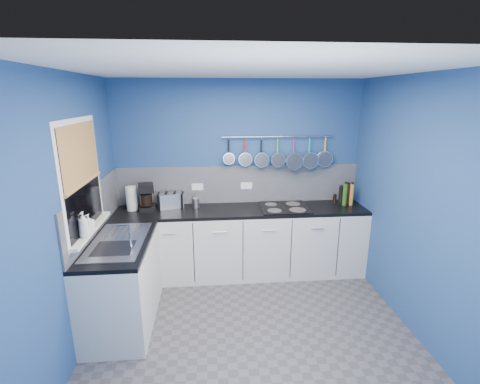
{
  "coord_description": "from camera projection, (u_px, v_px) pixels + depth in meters",
  "views": [
    {
      "loc": [
        -0.38,
        -2.95,
        2.3
      ],
      "look_at": [
        -0.05,
        0.75,
        1.25
      ],
      "focal_mm": 25.84,
      "sensor_mm": 36.0,
      "label": 1
    }
  ],
  "objects": [
    {
      "name": "cabinet_run_left",
      "position": [
        123.0,
        283.0,
        3.55
      ],
      "size": [
        0.6,
        1.2,
        0.86
      ],
      "primitive_type": "cube",
      "color": "silver",
      "rests_on": "ground"
    },
    {
      "name": "wall_right",
      "position": [
        420.0,
        209.0,
        3.29
      ],
      "size": [
        0.02,
        3.0,
        2.5
      ],
      "primitive_type": "cube",
      "color": "navy",
      "rests_on": "ground"
    },
    {
      "name": "condiment_3",
      "position": [
        352.0,
        195.0,
        4.51
      ],
      "size": [
        0.05,
        0.05,
        0.29
      ],
      "primitive_type": "cylinder",
      "color": "olive",
      "rests_on": "worktop_back"
    },
    {
      "name": "pan_5",
      "position": [
        309.0,
        152.0,
        4.52
      ],
      "size": [
        0.22,
        0.11,
        0.41
      ],
      "primitive_type": null,
      "color": "silver",
      "rests_on": "pot_rail"
    },
    {
      "name": "bamboo_blind",
      "position": [
        80.0,
        154.0,
        3.16
      ],
      "size": [
        0.01,
        0.9,
        0.55
      ],
      "primitive_type": "cube",
      "color": "#B26E3D",
      "rests_on": "wall_left"
    },
    {
      "name": "pan_1",
      "position": [
        245.0,
        152.0,
        4.44
      ],
      "size": [
        0.18,
        0.07,
        0.37
      ],
      "primitive_type": null,
      "color": "silver",
      "rests_on": "pot_rail"
    },
    {
      "name": "pan_4",
      "position": [
        293.0,
        153.0,
        4.5
      ],
      "size": [
        0.23,
        0.12,
        0.42
      ],
      "primitive_type": null,
      "color": "silver",
      "rests_on": "pot_rail"
    },
    {
      "name": "socket_right",
      "position": [
        246.0,
        186.0,
        4.6
      ],
      "size": [
        0.15,
        0.01,
        0.09
      ],
      "primitive_type": "cube",
      "color": "white",
      "rests_on": "backsplash_back"
    },
    {
      "name": "condiment_4",
      "position": [
        345.0,
        194.0,
        4.5
      ],
      "size": [
        0.06,
        0.06,
        0.29
      ],
      "primitive_type": "cylinder",
      "color": "#265919",
      "rests_on": "worktop_back"
    },
    {
      "name": "ceiling",
      "position": [
        254.0,
        68.0,
        2.81
      ],
      "size": [
        3.2,
        3.0,
        0.02
      ],
      "primitive_type": "cube",
      "color": "white",
      "rests_on": "ground"
    },
    {
      "name": "window_glass",
      "position": [
        82.0,
        178.0,
        3.22
      ],
      "size": [
        0.01,
        0.9,
        1.0
      ],
      "primitive_type": "cube",
      "color": "black",
      "rests_on": "wall_left"
    },
    {
      "name": "wall_front",
      "position": [
        291.0,
        315.0,
        1.7
      ],
      "size": [
        3.2,
        0.02,
        2.5
      ],
      "primitive_type": "cube",
      "color": "navy",
      "rests_on": "ground"
    },
    {
      "name": "pan_3",
      "position": [
        277.0,
        152.0,
        4.48
      ],
      "size": [
        0.2,
        0.11,
        0.39
      ],
      "primitive_type": null,
      "color": "silver",
      "rests_on": "pot_rail"
    },
    {
      "name": "sink_unit",
      "position": [
        119.0,
        241.0,
        3.42
      ],
      "size": [
        0.5,
        0.95,
        0.01
      ],
      "primitive_type": "cube",
      "color": "silver",
      "rests_on": "worktop_left"
    },
    {
      "name": "worktop_left",
      "position": [
        119.0,
        243.0,
        3.43
      ],
      "size": [
        0.6,
        1.2,
        0.04
      ],
      "primitive_type": "cube",
      "color": "black",
      "rests_on": "cabinet_run_left"
    },
    {
      "name": "wall_back",
      "position": [
        239.0,
        177.0,
        4.6
      ],
      "size": [
        3.2,
        0.02,
        2.5
      ],
      "primitive_type": "cube",
      "color": "navy",
      "rests_on": "ground"
    },
    {
      "name": "coffee_maker",
      "position": [
        146.0,
        197.0,
        4.29
      ],
      "size": [
        0.23,
        0.25,
        0.34
      ],
      "primitive_type": null,
      "rotation": [
        0.0,
        0.0,
        0.21
      ],
      "color": "black",
      "rests_on": "worktop_back"
    },
    {
      "name": "backsplash_left",
      "position": [
        95.0,
        209.0,
        3.62
      ],
      "size": [
        0.02,
        1.8,
        0.5
      ],
      "primitive_type": "cube",
      "color": "#9094A0",
      "rests_on": "wall_left"
    },
    {
      "name": "mixer_tap",
      "position": [
        130.0,
        236.0,
        3.23
      ],
      "size": [
        0.12,
        0.08,
        0.26
      ],
      "primitive_type": null,
      "color": "silver",
      "rests_on": "worktop_left"
    },
    {
      "name": "soap_bottle_a",
      "position": [
        83.0,
        225.0,
        3.11
      ],
      "size": [
        0.09,
        0.09,
        0.24
      ],
      "primitive_type": "imported",
      "rotation": [
        0.0,
        0.0,
        0.0
      ],
      "color": "white",
      "rests_on": "window_sill"
    },
    {
      "name": "condiment_1",
      "position": [
        341.0,
        195.0,
        4.58
      ],
      "size": [
        0.06,
        0.06,
        0.23
      ],
      "primitive_type": "cylinder",
      "color": "black",
      "rests_on": "worktop_back"
    },
    {
      "name": "pot_rail",
      "position": [
        278.0,
        137.0,
        4.44
      ],
      "size": [
        1.45,
        0.02,
        0.02
      ],
      "primitive_type": "cylinder",
      "rotation": [
        0.0,
        1.57,
        0.0
      ],
      "color": "silver",
      "rests_on": "wall_back"
    },
    {
      "name": "backsplash_back",
      "position": [
        239.0,
        184.0,
        4.6
      ],
      "size": [
        3.2,
        0.02,
        0.5
      ],
      "primitive_type": "cube",
      "color": "#9094A0",
      "rests_on": "wall_back"
    },
    {
      "name": "condiment_2",
      "position": [
        335.0,
        199.0,
        4.62
      ],
      "size": [
        0.05,
        0.05,
        0.1
      ],
      "primitive_type": "cylinder",
      "color": "black",
      "rests_on": "worktop_back"
    },
    {
      "name": "condiment_0",
      "position": [
        348.0,
        194.0,
        4.58
      ],
      "size": [
        0.05,
        0.05,
        0.27
      ],
      "primitive_type": "cylinder",
      "color": "#4C190C",
      "rests_on": "worktop_back"
    },
    {
      "name": "paper_towel",
      "position": [
        132.0,
        198.0,
        4.31
      ],
      "size": [
        0.15,
        0.15,
        0.3
      ],
      "primitive_type": "cylinder",
      "rotation": [
        0.0,
        0.0,
        -0.15
      ],
      "color": "white",
      "rests_on": "worktop_back"
    },
    {
      "name": "canister",
      "position": [
        196.0,
        203.0,
        4.43
      ],
      "size": [
        0.09,
        0.09,
        0.13
      ],
      "primitive_type": "cylinder",
      "rotation": [
        0.0,
        0.0,
        0.03
      ],
      "color": "silver",
      "rests_on": "worktop_back"
    },
    {
      "name": "hob",
      "position": [
        284.0,
        207.0,
        4.43
      ],
      "size": [
        0.61,
        0.54,
        0.01
      ],
      "primitive_type": "cube",
      "color": "black",
      "rests_on": "worktop_back"
    },
    {
      "name": "socket_left",
      "position": [
        197.0,
        187.0,
        4.55
      ],
      "size": [
        0.15,
        0.01,
        0.09
      ],
      "primitive_type": "cube",
      "color": "white",
      "rests_on": "backsplash_back"
    },
    {
      "name": "wall_left",
      "position": [
        70.0,
        219.0,
        3.01
      ],
      "size": [
        0.02,
        3.0,
        2.5
      ],
      "primitive_type": "cube",
      "color": "navy",
      "rests_on": "ground"
    },
    {
      "name": "worktop_back",
      "position": [
        241.0,
        210.0,
        4.4
      ],
      "size": [
        3.2,
        0.6,
        0.04
      ],
      "primitive_type": "cube",
      "color": "black",
      "rests_on": "cabinet_run_back"
    },
    {
      "name": "window_frame",
      "position": [
        82.0,
        178.0,
        3.22
      ],
      "size": [
        0.01,
        1.0,
        1.1
      ],
      "primitive_type": "cube",
      "color": "white",
      "rests_on": "wall_left"
    },
    {
      "name": "window_sill",
      "position": [
        91.0,
        229.0,
        3.36
      ],
      "size": [
        0.1,
        0.98,
        0.03
      ],
      "primitive_type": "cube",
      "color": "white",
      "rests_on": "wall_left"
    },
    {
      "name": "floor",
      "position": [
        251.0,
        332.0,
        3.49
      ],
      "size": [
        3.2,
        3.0,
        0.02
      ],
      "primitive_type": "cube",
      "color": "#47474C",
      "rests_on": "ground"
    },
    {
      "name": "cabinet_run_back",
      "position": [
        241.0,
        243.0,
        4.52
      ],
      "size": [
        3.2,
        0.6,
        0.86
      ],
      "primitive_type": "cube",
      "color": "silver",
      "rests_on": "ground"
    },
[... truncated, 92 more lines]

